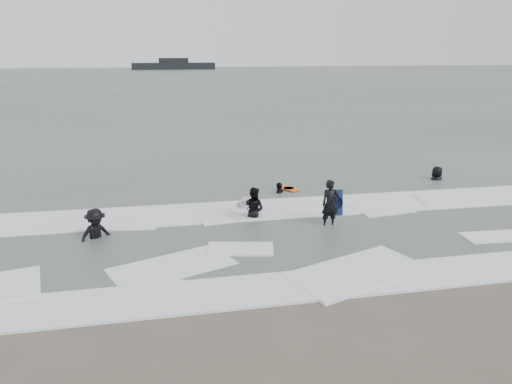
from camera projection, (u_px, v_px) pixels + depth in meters
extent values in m
plane|color=brown|center=(289.00, 278.00, 14.03)|extent=(320.00, 320.00, 0.00)
plane|color=#47544C|center=(179.00, 84.00, 89.52)|extent=(320.00, 320.00, 0.00)
imported|color=black|center=(329.00, 227.00, 18.05)|extent=(0.67, 0.46, 1.77)
imported|color=black|center=(254.00, 218.00, 18.95)|extent=(1.09, 1.06, 1.78)
imported|color=black|center=(97.00, 240.00, 16.82)|extent=(1.45, 1.27, 1.95)
imported|color=black|center=(279.00, 193.00, 22.20)|extent=(0.88, 1.03, 1.66)
imported|color=black|center=(436.00, 181.00, 24.35)|extent=(1.05, 0.86, 1.86)
cube|color=white|center=(294.00, 286.00, 13.46)|extent=(30.03, 2.32, 0.07)
cube|color=white|center=(251.00, 211.00, 19.68)|extent=(30.00, 2.60, 0.09)
cube|color=black|center=(174.00, 66.00, 148.73)|extent=(24.40, 4.36, 1.92)
cube|color=black|center=(173.00, 60.00, 148.27)|extent=(8.72, 2.61, 1.39)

